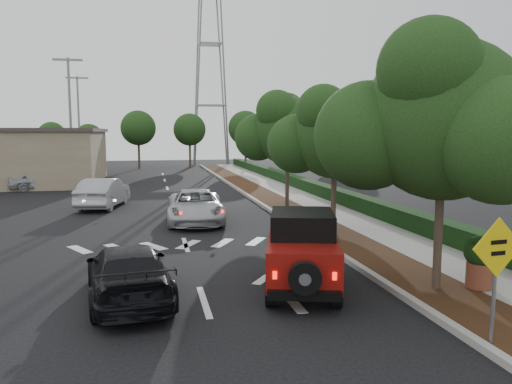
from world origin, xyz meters
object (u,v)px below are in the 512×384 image
object	(u,v)px
silver_suv_ahead	(196,206)
black_suv_oncoming	(128,273)
speed_hump_sign	(496,263)
red_jeep	(302,250)

from	to	relation	value
silver_suv_ahead	black_suv_oncoming	size ratio (longest dim) A/B	1.13
silver_suv_ahead	speed_hump_sign	size ratio (longest dim) A/B	2.20
silver_suv_ahead	black_suv_oncoming	world-z (taller)	silver_suv_ahead
red_jeep	silver_suv_ahead	distance (m)	9.96
red_jeep	speed_hump_sign	bearing A→B (deg)	-45.13
black_suv_oncoming	silver_suv_ahead	bearing A→B (deg)	-110.75
black_suv_oncoming	speed_hump_sign	distance (m)	7.75
speed_hump_sign	black_suv_oncoming	bearing A→B (deg)	141.98
black_suv_oncoming	speed_hump_sign	bearing A→B (deg)	140.95
red_jeep	black_suv_oncoming	bearing A→B (deg)	-164.48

